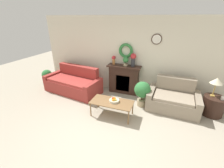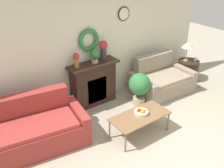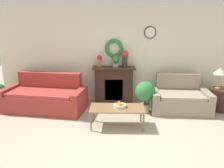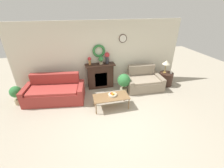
% 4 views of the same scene
% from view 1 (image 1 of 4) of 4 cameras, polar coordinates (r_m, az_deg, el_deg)
% --- Properties ---
extents(ground_plane, '(16.00, 16.00, 0.00)m').
position_cam_1_polar(ground_plane, '(3.83, -5.12, -19.48)').
color(ground_plane, '#ADA38E').
extents(wall_back, '(6.80, 0.16, 2.70)m').
position_cam_1_polar(wall_back, '(5.47, 6.51, 10.49)').
color(wall_back, beige).
rests_on(wall_back, ground_plane).
extents(fireplace, '(1.20, 0.41, 1.06)m').
position_cam_1_polar(fireplace, '(5.56, 4.52, 1.89)').
color(fireplace, '#331E16').
rests_on(fireplace, ground_plane).
extents(couch_left, '(2.23, 1.27, 0.94)m').
position_cam_1_polar(couch_left, '(5.88, -14.41, 0.27)').
color(couch_left, '#9E332D').
rests_on(couch_left, ground_plane).
extents(loveseat_right, '(1.54, 1.07, 0.92)m').
position_cam_1_polar(loveseat_right, '(5.04, 22.16, -5.31)').
color(loveseat_right, gray).
rests_on(loveseat_right, ground_plane).
extents(coffee_table, '(1.20, 0.58, 0.45)m').
position_cam_1_polar(coffee_table, '(4.28, -0.07, -7.21)').
color(coffee_table, olive).
rests_on(coffee_table, ground_plane).
extents(fruit_bowl, '(0.29, 0.29, 0.12)m').
position_cam_1_polar(fruit_bowl, '(4.25, 0.80, -6.19)').
color(fruit_bowl, beige).
rests_on(fruit_bowl, coffee_table).
extents(side_table_by_loveseat, '(0.58, 0.58, 0.57)m').
position_cam_1_polar(side_table_by_loveseat, '(5.28, 34.05, -6.88)').
color(side_table_by_loveseat, '#331E16').
rests_on(side_table_by_loveseat, ground_plane).
extents(table_lamp, '(0.32, 0.32, 0.55)m').
position_cam_1_polar(table_lamp, '(5.02, 35.06, 0.87)').
color(table_lamp, '#B28E42').
rests_on(table_lamp, side_table_by_loveseat).
extents(mug, '(0.09, 0.09, 0.10)m').
position_cam_1_polar(mug, '(5.09, 36.55, -4.34)').
color(mug, silver).
rests_on(mug, side_table_by_loveseat).
extents(vase_on_mantel_left, '(0.14, 0.14, 0.32)m').
position_cam_1_polar(vase_on_mantel_left, '(5.46, 0.65, 9.39)').
color(vase_on_mantel_left, '#AD6B38').
rests_on(vase_on_mantel_left, fireplace).
extents(vase_on_mantel_right, '(0.20, 0.20, 0.46)m').
position_cam_1_polar(vase_on_mantel_right, '(5.25, 8.05, 9.46)').
color(vase_on_mantel_right, '#2D2D33').
rests_on(vase_on_mantel_right, fireplace).
extents(potted_plant_on_mantel, '(0.21, 0.21, 0.32)m').
position_cam_1_polar(potted_plant_on_mantel, '(5.31, 5.24, 8.89)').
color(potted_plant_on_mantel, tan).
rests_on(potted_plant_on_mantel, fireplace).
extents(potted_plant_floor_by_couch, '(0.40, 0.40, 0.70)m').
position_cam_1_polar(potted_plant_floor_by_couch, '(6.66, -23.44, 2.69)').
color(potted_plant_floor_by_couch, tan).
rests_on(potted_plant_floor_by_couch, ground_plane).
extents(potted_plant_floor_by_loveseat, '(0.51, 0.51, 0.82)m').
position_cam_1_polar(potted_plant_floor_by_loveseat, '(4.79, 11.49, -2.68)').
color(potted_plant_floor_by_loveseat, tan).
rests_on(potted_plant_floor_by_loveseat, ground_plane).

